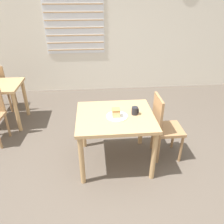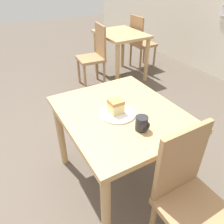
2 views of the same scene
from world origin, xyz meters
The scene contains 9 objects.
ground_plane centered at (0.00, 0.00, 0.00)m, with size 14.00×14.00×0.00m, color brown.
dining_table_near centered at (-0.02, 0.49, 0.60)m, with size 0.93×0.80×0.70m.
dining_table_far centered at (-1.84, 1.62, 0.58)m, with size 0.80×0.63×0.71m.
chair_near_window centered at (0.63, 0.55, 0.48)m, with size 0.36×0.36×0.89m.
chair_far_corner centered at (-1.77, 1.13, 0.48)m, with size 0.40×0.40×0.89m.
chair_far_opposite centered at (-1.98, 2.12, 0.48)m, with size 0.36×0.36×0.89m.
plate centered at (0.00, 0.46, 0.71)m, with size 0.25×0.25×0.01m.
cake_slice centered at (-0.01, 0.45, 0.76)m, with size 0.09×0.09×0.10m.
coffee_mug centered at (0.22, 0.50, 0.75)m, with size 0.09×0.08×0.10m.
Camera 2 is at (1.07, -0.20, 1.57)m, focal length 35.00 mm.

